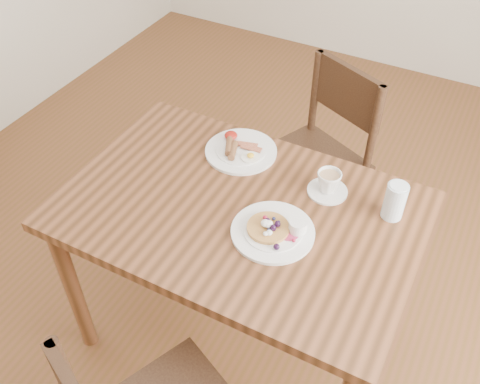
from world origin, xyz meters
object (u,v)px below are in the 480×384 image
at_px(dining_table, 240,227).
at_px(pancake_plate, 275,230).
at_px(breakfast_plate, 240,150).
at_px(water_glass, 395,201).
at_px(chair_far, 318,153).
at_px(teacup_saucer, 328,184).

height_order(dining_table, pancake_plate, pancake_plate).
height_order(pancake_plate, breakfast_plate, pancake_plate).
bearing_deg(water_glass, breakfast_plate, 174.35).
bearing_deg(chair_far, breakfast_plate, 93.90).
bearing_deg(teacup_saucer, water_glass, -2.01).
bearing_deg(breakfast_plate, pancake_plate, -46.96).
xyz_separation_m(pancake_plate, teacup_saucer, (0.08, 0.26, 0.02)).
bearing_deg(breakfast_plate, teacup_saucer, -7.86).
xyz_separation_m(dining_table, breakfast_plate, (-0.14, 0.26, 0.11)).
bearing_deg(chair_far, pancake_plate, 123.81).
relative_size(chair_far, water_glass, 6.67).
bearing_deg(pancake_plate, water_glass, 39.35).
bearing_deg(pancake_plate, teacup_saucer, 73.05).
height_order(dining_table, teacup_saucer, teacup_saucer).
xyz_separation_m(chair_far, water_glass, (0.43, -0.50, 0.32)).
xyz_separation_m(pancake_plate, breakfast_plate, (-0.29, 0.31, -0.00)).
distance_m(breakfast_plate, teacup_saucer, 0.37).
distance_m(breakfast_plate, water_glass, 0.60).
bearing_deg(breakfast_plate, chair_far, 69.39).
relative_size(breakfast_plate, water_glass, 2.05).
relative_size(dining_table, breakfast_plate, 4.44).
height_order(teacup_saucer, water_glass, water_glass).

